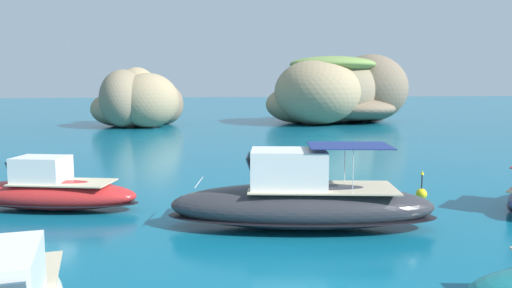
{
  "coord_description": "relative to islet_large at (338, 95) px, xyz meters",
  "views": [
    {
      "loc": [
        -3.72,
        -11.13,
        5.91
      ],
      "look_at": [
        1.33,
        22.5,
        1.8
      ],
      "focal_mm": 35.62,
      "sensor_mm": 36.0,
      "label": 1
    }
  ],
  "objects": [
    {
      "name": "islet_large",
      "position": [
        0.0,
        0.0,
        0.0
      ],
      "size": [
        24.02,
        26.63,
        10.22
      ],
      "color": "#756651",
      "rests_on": "ground"
    },
    {
      "name": "channel_buoy",
      "position": [
        -11.39,
        -49.88,
        -3.72
      ],
      "size": [
        0.56,
        0.56,
        1.48
      ],
      "color": "yellow",
      "rests_on": "ground"
    },
    {
      "name": "motorboat_red",
      "position": [
        -29.61,
        -49.18,
        -3.23
      ],
      "size": [
        8.8,
        4.56,
        2.49
      ],
      "color": "red",
      "rests_on": "ground"
    },
    {
      "name": "motorboat_charcoal",
      "position": [
        -18.72,
        -53.95,
        -2.97
      ],
      "size": [
        11.38,
        5.23,
        3.43
      ],
      "color": "#2D2D33",
      "rests_on": "ground"
    },
    {
      "name": "islet_small",
      "position": [
        -29.32,
        -2.94,
        -0.57
      ],
      "size": [
        15.07,
        13.33,
        8.12
      ],
      "color": "#9E8966",
      "rests_on": "ground"
    }
  ]
}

